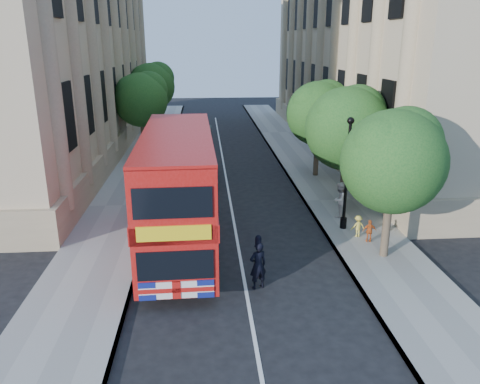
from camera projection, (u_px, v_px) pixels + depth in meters
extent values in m
plane|color=black|center=(248.00, 303.00, 15.73)|extent=(120.00, 120.00, 0.00)
cube|color=gray|center=(335.00, 201.00, 25.62)|extent=(3.50, 80.00, 0.12)
cube|color=gray|center=(123.00, 206.00, 24.77)|extent=(3.50, 80.00, 0.12)
cube|color=tan|center=(395.00, 33.00, 36.74)|extent=(12.00, 38.00, 18.00)
cube|color=tan|center=(34.00, 33.00, 34.70)|extent=(12.00, 38.00, 18.00)
cylinder|color=#473828|center=(387.00, 225.00, 18.56)|extent=(0.32, 0.32, 2.86)
sphere|color=#184A1B|center=(393.00, 162.00, 17.76)|extent=(4.00, 4.00, 4.00)
sphere|color=#184A1B|center=(406.00, 143.00, 17.98)|extent=(2.80, 2.80, 2.80)
sphere|color=#184A1B|center=(385.00, 150.00, 17.28)|extent=(2.60, 2.60, 2.60)
cylinder|color=#473828|center=(343.00, 181.00, 24.23)|extent=(0.32, 0.32, 2.99)
sphere|color=#184A1B|center=(347.00, 129.00, 23.39)|extent=(4.20, 4.20, 4.20)
sphere|color=#184A1B|center=(357.00, 114.00, 23.61)|extent=(2.94, 2.94, 2.94)
sphere|color=#184A1B|center=(340.00, 119.00, 22.91)|extent=(2.73, 2.73, 2.73)
cylinder|color=#473828|center=(316.00, 155.00, 29.94)|extent=(0.32, 0.32, 2.90)
sphere|color=#184A1B|center=(318.00, 114.00, 29.12)|extent=(4.00, 4.00, 4.00)
sphere|color=#184A1B|center=(327.00, 102.00, 29.34)|extent=(2.80, 2.80, 2.80)
sphere|color=#184A1B|center=(312.00, 106.00, 28.64)|extent=(2.60, 2.60, 2.60)
cylinder|color=#473828|center=(143.00, 136.00, 35.69)|extent=(0.32, 0.32, 2.99)
sphere|color=#184A1B|center=(141.00, 100.00, 34.85)|extent=(4.00, 4.00, 4.00)
sphere|color=#184A1B|center=(149.00, 90.00, 35.07)|extent=(2.80, 2.80, 2.80)
sphere|color=#184A1B|center=(133.00, 93.00, 34.36)|extent=(2.60, 2.60, 2.60)
cylinder|color=#473828|center=(153.00, 118.00, 43.25)|extent=(0.32, 0.32, 3.17)
sphere|color=#184A1B|center=(151.00, 87.00, 42.36)|extent=(4.20, 4.20, 4.20)
sphere|color=#184A1B|center=(158.00, 78.00, 42.57)|extent=(2.94, 2.94, 2.94)
sphere|color=#184A1B|center=(145.00, 80.00, 41.86)|extent=(2.73, 2.73, 2.73)
cylinder|color=black|center=(343.00, 223.00, 21.67)|extent=(0.30, 0.30, 0.50)
cylinder|color=black|center=(347.00, 176.00, 20.98)|extent=(0.14, 0.14, 5.00)
sphere|color=black|center=(351.00, 121.00, 20.21)|extent=(0.32, 0.32, 0.32)
cube|color=#AD0F0C|center=(179.00, 187.00, 19.30)|extent=(2.95, 10.44, 4.32)
cube|color=black|center=(179.00, 209.00, 19.60)|extent=(2.99, 9.79, 0.98)
cube|color=black|center=(177.00, 161.00, 18.96)|extent=(2.99, 9.79, 0.98)
cube|color=yellow|center=(174.00, 233.00, 14.34)|extent=(2.30, 0.13, 0.49)
cylinder|color=black|center=(143.00, 276.00, 16.36)|extent=(0.33, 1.10, 1.09)
cylinder|color=black|center=(213.00, 273.00, 16.60)|extent=(0.33, 1.10, 1.09)
cylinder|color=black|center=(157.00, 208.00, 23.10)|extent=(0.33, 1.10, 1.09)
cylinder|color=black|center=(207.00, 206.00, 23.33)|extent=(0.33, 1.10, 1.09)
cube|color=black|center=(192.00, 163.00, 27.80)|extent=(2.25, 2.04, 2.29)
cube|color=black|center=(191.00, 163.00, 26.84)|extent=(1.96, 0.18, 0.76)
cube|color=black|center=(194.00, 151.00, 30.01)|extent=(2.31, 3.57, 2.72)
cube|color=black|center=(194.00, 173.00, 29.79)|extent=(2.16, 5.30, 0.27)
cylinder|color=black|center=(176.00, 181.00, 27.98)|extent=(0.27, 0.88, 0.87)
cylinder|color=black|center=(209.00, 180.00, 28.05)|extent=(0.27, 0.88, 0.87)
cylinder|color=black|center=(181.00, 165.00, 31.39)|extent=(0.27, 0.88, 0.87)
cylinder|color=black|center=(210.00, 165.00, 31.47)|extent=(0.27, 0.88, 0.87)
imported|color=black|center=(258.00, 265.00, 16.43)|extent=(0.76, 0.63, 1.78)
imported|color=white|center=(339.00, 200.00, 22.88)|extent=(1.08, 1.07, 1.76)
imported|color=#D26025|center=(369.00, 231.00, 20.09)|extent=(0.61, 0.31, 1.01)
imported|color=gold|center=(358.00, 226.00, 20.66)|extent=(0.68, 0.46, 0.98)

